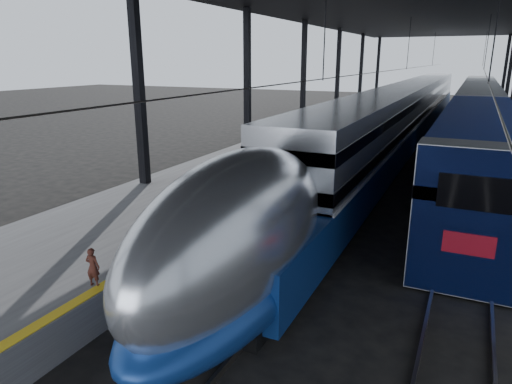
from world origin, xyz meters
The scene contains 8 objects.
ground centered at (0.00, 0.00, 0.00)m, with size 160.00×160.00×0.00m, color black.
platform centered at (-3.50, 20.00, 0.50)m, with size 6.00×80.00×1.00m, color #4C4C4F.
yellow_strip centered at (-0.70, 20.00, 1.00)m, with size 0.30×80.00×0.01m, color gold.
rails centered at (4.50, 20.00, 0.08)m, with size 6.52×80.00×0.16m.
canopy centered at (1.90, 20.00, 9.12)m, with size 18.00×75.00×9.47m.
tgv_train centered at (2.00, 26.23, 2.00)m, with size 2.99×65.20×4.28m.
second_train centered at (7.00, 29.15, 2.07)m, with size 2.97×56.05×4.09m.
child centered at (-0.91, -3.04, 1.48)m, with size 0.35×0.23×0.95m, color #451F17.
Camera 1 is at (6.71, -10.20, 6.14)m, focal length 32.00 mm.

